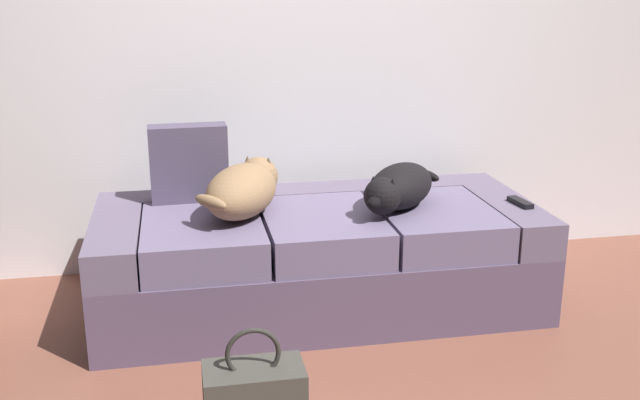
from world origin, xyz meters
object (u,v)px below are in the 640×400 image
object	(u,v)px
dog_dark	(398,187)
handbag	(254,400)
couch	(318,257)
tv_remote	(520,202)
throw_pillow	(189,163)
dog_tan	(244,188)

from	to	relation	value
dog_dark	handbag	size ratio (longest dim) A/B	1.30
couch	dog_dark	bearing A→B (deg)	-13.58
tv_remote	throw_pillow	world-z (taller)	throw_pillow
dog_tan	couch	bearing A→B (deg)	2.49
couch	dog_dark	size ratio (longest dim) A/B	3.88
couch	tv_remote	bearing A→B (deg)	-8.22
dog_dark	tv_remote	world-z (taller)	dog_dark
dog_tan	handbag	xyz separation A→B (m)	(-0.07, -0.93, -0.44)
couch	handbag	xyz separation A→B (m)	(-0.39, -0.94, -0.10)
tv_remote	couch	bearing A→B (deg)	164.62
dog_dark	throw_pillow	size ratio (longest dim) A/B	1.45
dog_tan	throw_pillow	world-z (taller)	throw_pillow
couch	dog_dark	xyz separation A→B (m)	(0.34, -0.08, 0.32)
throw_pillow	handbag	distance (m)	1.28
tv_remote	handbag	world-z (taller)	tv_remote
couch	tv_remote	size ratio (longest dim) A/B	12.71
couch	handbag	distance (m)	1.02
couch	dog_dark	distance (m)	0.47
couch	dog_tan	bearing A→B (deg)	-177.51
dog_dark	throw_pillow	xyz separation A→B (m)	(-0.87, 0.31, 0.07)
throw_pillow	handbag	xyz separation A→B (m)	(0.15, -1.17, -0.50)
handbag	tv_remote	bearing A→B (deg)	32.78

